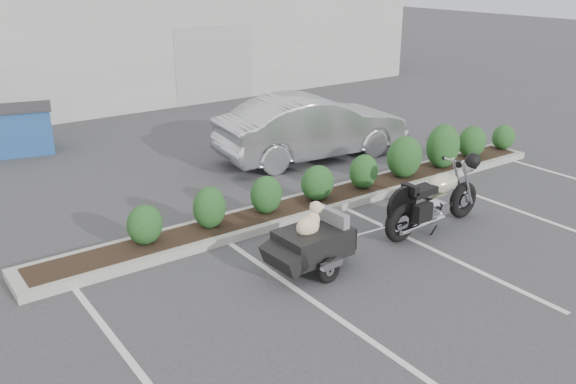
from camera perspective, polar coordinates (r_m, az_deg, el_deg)
ground at (r=10.26m, az=6.79°, el=-6.09°), size 90.00×90.00×0.00m
planter_kerb at (r=12.34m, az=3.43°, el=-0.83°), size 12.00×1.00×0.15m
building at (r=24.64m, az=-21.23°, el=13.32°), size 26.00×10.00×4.00m
motorcycle at (r=11.33m, az=13.58°, el=-0.75°), size 2.47×0.84×1.42m
pet_trailer at (r=9.58m, az=2.27°, el=-4.69°), size 1.97×1.10×1.18m
sedan at (r=15.13m, az=2.29°, el=6.12°), size 4.95×2.19×1.58m
dumpster at (r=17.06m, az=-24.08°, el=5.34°), size 2.04×1.62×1.18m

